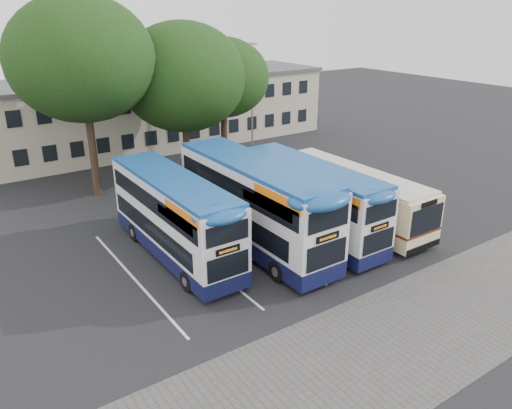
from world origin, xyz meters
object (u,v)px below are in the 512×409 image
Objects in this scene: lamp_post at (252,92)px; tree_left at (81,59)px; bus_dd_right at (310,197)px; bus_dd_left at (174,214)px; tree_right at (223,78)px; tree_mid at (183,77)px; bus_dd_mid at (254,201)px; bus_single at (350,192)px.

tree_left reaches higher than lamp_post.
lamp_post is 0.92× the size of bus_dd_right.
tree_left is at bearing 119.90° from bus_dd_right.
lamp_post is 20.00m from bus_dd_left.
bus_dd_left is 7.33m from bus_dd_right.
tree_mid is at bearing -175.51° from tree_right.
tree_mid is 13.75m from bus_dd_mid.
tree_right is 0.99× the size of bus_dd_right.
bus_single is at bearing -50.05° from tree_left.
bus_dd_mid is at bearing -18.27° from bus_dd_left.
tree_right is at bearing 91.65° from bus_single.
tree_mid is at bearing 78.38° from bus_dd_mid.
tree_mid is at bearing 2.70° from tree_left.
lamp_post is 17.61m from bus_dd_right.
bus_single is (10.72, -12.80, -7.00)m from tree_left.
bus_single is at bearing -9.51° from bus_dd_left.
bus_dd_mid is 3.26m from bus_dd_right.
bus_dd_mid is 1.05× the size of bus_single.
bus_single is (0.39, -13.39, -5.06)m from tree_right.
tree_mid is 13.99m from bus_dd_left.
bus_dd_right is (0.56, -13.36, -4.91)m from tree_mid.
tree_left is 7.13m from tree_mid.
bus_dd_right is (7.06, -1.96, -0.06)m from bus_dd_left.
bus_single is at bearing -73.90° from tree_mid.
lamp_post is at bearing 76.42° from bus_single.
bus_dd_left is (0.44, -11.07, -6.47)m from tree_left.
bus_dd_mid is (4.32, -12.36, -6.25)m from tree_left.
tree_mid is (6.93, 0.33, -1.62)m from tree_left.
bus_dd_right is (-2.84, -13.63, -4.58)m from tree_right.
tree_left is 12.83m from bus_dd_left.
lamp_post is 15.24m from tree_left.
bus_dd_mid is (-10.18, -15.22, -2.54)m from lamp_post.
lamp_post is 0.82× the size of bus_dd_mid.
bus_dd_mid is 1.12× the size of bus_dd_right.
tree_left reaches higher than bus_dd_left.
bus_single is (6.40, -0.44, -0.76)m from bus_dd_mid.
bus_dd_right is (3.17, -0.68, -0.28)m from bus_dd_mid.
bus_dd_left is 10.44m from bus_single.
lamp_post reaches higher than bus_dd_left.
tree_left reaches higher than tree_right.
tree_right is 14.66m from bus_dd_right.
tree_left is 1.25× the size of bus_dd_left.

